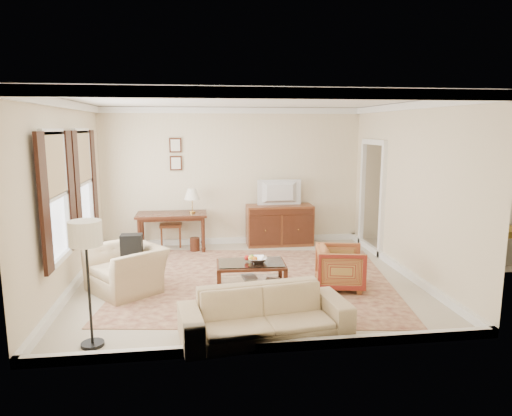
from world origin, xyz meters
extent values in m
cube|color=beige|center=(0.00, 0.00, 0.00)|extent=(5.50, 5.00, 0.01)
cube|color=white|center=(0.00, 0.00, 2.90)|extent=(5.50, 5.00, 0.01)
cube|color=beige|center=(0.00, 2.50, 1.45)|extent=(5.50, 0.01, 2.90)
cube|color=beige|center=(0.00, -2.50, 1.45)|extent=(5.50, 0.01, 2.90)
cube|color=beige|center=(-2.75, 0.00, 1.45)|extent=(0.01, 5.00, 2.90)
cube|color=beige|center=(2.75, 0.00, 1.45)|extent=(0.01, 5.00, 2.90)
cube|color=beige|center=(4.25, 1.15, 0.00)|extent=(3.00, 2.70, 0.01)
cube|color=#5B1E1E|center=(0.15, -0.07, 0.01)|extent=(4.80, 4.28, 0.01)
cube|color=#411E12|center=(-1.29, 2.05, 0.74)|extent=(1.41, 0.70, 0.05)
cylinder|color=#411E12|center=(-1.92, 1.78, 0.36)|extent=(0.07, 0.07, 0.72)
cylinder|color=#411E12|center=(-0.67, 1.78, 0.36)|extent=(0.07, 0.07, 0.72)
cylinder|color=#411E12|center=(-1.92, 2.32, 0.36)|extent=(0.07, 0.07, 0.72)
cylinder|color=#411E12|center=(-0.67, 2.32, 0.36)|extent=(0.07, 0.07, 0.72)
cube|color=brown|center=(0.96, 2.20, 0.43)|extent=(1.40, 0.54, 0.86)
imported|color=black|center=(0.96, 2.18, 1.30)|extent=(0.88, 0.51, 0.12)
cube|color=#411E12|center=(0.02, -0.47, 0.41)|extent=(1.07, 0.65, 0.04)
cube|color=silver|center=(0.02, -0.47, 0.44)|extent=(1.01, 0.59, 0.01)
cube|color=silver|center=(0.02, -0.47, 0.15)|extent=(0.99, 0.57, 0.02)
cube|color=#411E12|center=(-0.49, -0.73, 0.20)|extent=(0.06, 0.06, 0.41)
cube|color=#411E12|center=(0.50, -0.77, 0.20)|extent=(0.06, 0.06, 0.41)
cube|color=#411E12|center=(-0.47, -0.18, 0.20)|extent=(0.06, 0.06, 0.41)
cube|color=#411E12|center=(0.52, -0.22, 0.20)|extent=(0.06, 0.06, 0.41)
imported|color=silver|center=(0.12, -0.48, 0.50)|extent=(0.42, 0.42, 0.10)
imported|color=brown|center=(-0.10, -0.38, 0.17)|extent=(0.28, 0.08, 0.38)
imported|color=brown|center=(0.23, -0.56, 0.17)|extent=(0.27, 0.11, 0.38)
imported|color=maroon|center=(1.41, -0.58, 0.37)|extent=(0.80, 0.84, 0.74)
imported|color=#C7B887|center=(-1.88, -0.25, 0.47)|extent=(1.20, 1.27, 0.94)
cube|color=black|center=(-1.79, -0.20, 0.71)|extent=(0.36, 0.39, 0.40)
imported|color=#C7B887|center=(-0.01, -2.09, 0.39)|extent=(2.07, 0.85, 0.79)
cylinder|color=black|center=(-2.02, -2.06, 0.02)|extent=(0.26, 0.26, 0.04)
cylinder|color=black|center=(-2.02, -2.06, 0.63)|extent=(0.03, 0.03, 1.24)
cylinder|color=silver|center=(-2.02, -2.06, 1.33)|extent=(0.36, 0.36, 0.28)
camera|label=1|loc=(-0.80, -7.17, 2.49)|focal=32.00mm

